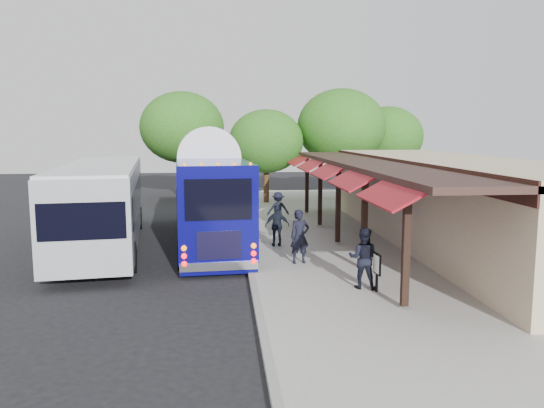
# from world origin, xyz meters

# --- Properties ---
(ground) EXTENTS (90.00, 90.00, 0.00)m
(ground) POSITION_xyz_m (0.00, 0.00, 0.00)
(ground) COLOR black
(ground) RESTS_ON ground
(sidewalk) EXTENTS (10.00, 40.00, 0.15)m
(sidewalk) POSITION_xyz_m (5.00, 4.00, 0.07)
(sidewalk) COLOR #9E9B93
(sidewalk) RESTS_ON ground
(curb) EXTENTS (0.20, 40.00, 0.16)m
(curb) POSITION_xyz_m (0.05, 4.00, 0.07)
(curb) COLOR gray
(curb) RESTS_ON ground
(station_shelter) EXTENTS (8.15, 20.00, 3.60)m
(station_shelter) POSITION_xyz_m (8.38, 4.00, 1.85)
(station_shelter) COLOR tan
(station_shelter) RESTS_ON ground
(coach_bus) EXTENTS (3.50, 12.24, 3.87)m
(coach_bus) POSITION_xyz_m (-1.45, 5.68, 2.08)
(coach_bus) COLOR #0A0864
(coach_bus) RESTS_ON ground
(city_bus) EXTENTS (4.32, 12.90, 3.40)m
(city_bus) POSITION_xyz_m (-5.69, 5.00, 1.88)
(city_bus) COLOR #93959B
(city_bus) RESTS_ON ground
(ped_a) EXTENTS (0.74, 0.55, 1.86)m
(ped_a) POSITION_xyz_m (1.78, 0.96, 1.08)
(ped_a) COLOR black
(ped_a) RESTS_ON sidewalk
(ped_b) EXTENTS (1.04, 0.93, 1.78)m
(ped_b) POSITION_xyz_m (3.19, -2.14, 1.04)
(ped_b) COLOR black
(ped_b) RESTS_ON sidewalk
(ped_c) EXTENTS (0.98, 0.43, 1.65)m
(ped_c) POSITION_xyz_m (1.29, 3.77, 0.97)
(ped_c) COLOR black
(ped_c) RESTS_ON sidewalk
(ped_d) EXTENTS (1.09, 0.66, 1.65)m
(ped_d) POSITION_xyz_m (1.79, 8.27, 0.97)
(ped_d) COLOR black
(ped_d) RESTS_ON sidewalk
(sign_board) EXTENTS (0.09, 0.51, 1.11)m
(sign_board) POSITION_xyz_m (3.48, -2.54, 0.90)
(sign_board) COLOR black
(sign_board) RESTS_ON sidewalk
(tree_left) EXTENTS (4.76, 4.76, 6.09)m
(tree_left) POSITION_xyz_m (1.94, 17.09, 4.06)
(tree_left) COLOR #382314
(tree_left) RESTS_ON ground
(tree_mid) EXTENTS (5.85, 5.85, 7.49)m
(tree_mid) POSITION_xyz_m (6.98, 17.97, 5.00)
(tree_mid) COLOR #382314
(tree_mid) RESTS_ON ground
(tree_right) EXTENTS (5.05, 5.05, 6.47)m
(tree_right) POSITION_xyz_m (10.87, 20.34, 4.31)
(tree_right) COLOR #382314
(tree_right) RESTS_ON ground
(tree_far) EXTENTS (5.82, 5.82, 7.45)m
(tree_far) POSITION_xyz_m (-3.62, 20.73, 4.97)
(tree_far) COLOR #382314
(tree_far) RESTS_ON ground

